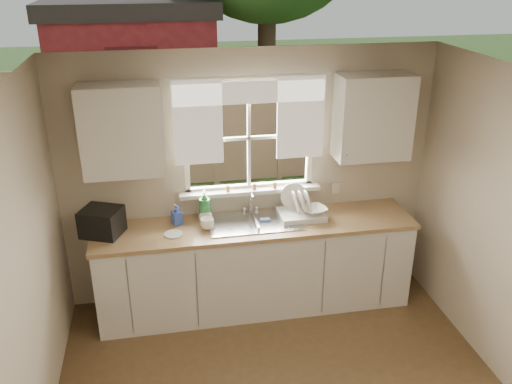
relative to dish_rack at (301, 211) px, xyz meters
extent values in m
cube|color=beige|center=(-0.46, 0.26, -0.40)|extent=(3.60, 0.02, 1.15)
cube|color=beige|center=(-0.46, 0.26, 1.35)|extent=(3.60, 0.02, 0.35)
cube|color=beige|center=(-1.66, 0.26, 0.67)|extent=(1.20, 0.02, 1.00)
cube|color=beige|center=(0.74, 0.26, 0.67)|extent=(1.20, 0.02, 1.00)
cube|color=beige|center=(-2.26, -1.74, 0.27)|extent=(0.02, 4.00, 2.50)
cube|color=silver|center=(-0.46, -1.74, 1.52)|extent=(3.60, 4.00, 0.02)
cube|color=white|center=(-0.46, 0.28, 0.17)|extent=(1.30, 0.06, 0.05)
cube|color=white|center=(-0.46, 0.28, 1.17)|extent=(1.30, 0.06, 0.05)
cube|color=white|center=(-1.06, 0.28, 0.67)|extent=(0.05, 0.06, 1.05)
cube|color=white|center=(0.14, 0.28, 0.67)|extent=(0.05, 0.06, 1.05)
cube|color=white|center=(-0.46, 0.28, 0.67)|extent=(0.03, 0.04, 1.00)
cube|color=white|center=(-0.46, 0.28, 0.67)|extent=(1.20, 0.04, 0.03)
cube|color=white|center=(-0.46, 0.22, 0.15)|extent=(1.38, 0.14, 0.04)
cylinder|color=white|center=(-0.46, 0.20, 1.27)|extent=(1.50, 0.02, 0.02)
cube|color=white|center=(-0.94, 0.21, 0.87)|extent=(0.45, 0.02, 0.80)
cube|color=white|center=(0.02, 0.21, 0.87)|extent=(0.45, 0.02, 0.80)
cube|color=white|center=(-0.46, 0.21, 1.12)|extent=(1.40, 0.02, 0.20)
cube|color=silver|center=(-0.46, -0.06, -0.54)|extent=(3.00, 0.62, 0.87)
cube|color=#A58152|center=(-0.46, -0.06, -0.09)|extent=(3.04, 0.65, 0.04)
cube|color=silver|center=(-1.61, 0.08, 0.87)|extent=(0.70, 0.33, 0.80)
cube|color=silver|center=(0.69, 0.08, 0.87)|extent=(0.70, 0.33, 0.80)
cube|color=beige|center=(0.42, 0.24, 0.10)|extent=(0.08, 0.01, 0.12)
cylinder|color=brown|center=(-0.22, 0.20, 0.20)|extent=(0.04, 0.04, 0.06)
cylinder|color=brown|center=(-0.68, 0.20, 0.20)|extent=(0.04, 0.04, 0.06)
cylinder|color=brown|center=(-0.42, 0.20, 0.20)|extent=(0.04, 0.04, 0.06)
cube|color=#335421|center=(-0.46, 5.26, -1.00)|extent=(20.00, 10.00, 0.02)
cube|color=#977153|center=(-0.46, 3.26, -0.08)|extent=(8.00, 0.10, 1.80)
cube|color=maroon|center=(-1.66, 6.76, 0.12)|extent=(3.00, 3.00, 2.20)
cube|color=black|center=(-1.66, 6.76, 1.37)|extent=(3.20, 3.20, 0.30)
cylinder|color=#423021|center=(0.94, 6.26, 0.62)|extent=(0.36, 0.36, 3.20)
cube|color=#B7B7BC|center=(-0.46, -0.03, -0.15)|extent=(0.84, 0.46, 0.18)
cube|color=#B7B7BC|center=(-0.46, -0.03, -0.06)|extent=(0.88, 0.50, 0.01)
cube|color=#B7B7BC|center=(-0.46, -0.03, -0.09)|extent=(0.02, 0.41, 0.14)
cylinder|color=silver|center=(-0.46, 0.22, 0.04)|extent=(0.03, 0.03, 0.22)
cylinder|color=silver|center=(-0.46, 0.14, 0.15)|extent=(0.02, 0.18, 0.02)
sphere|color=silver|center=(-0.52, 0.22, -0.04)|extent=(0.05, 0.05, 0.05)
sphere|color=silver|center=(-0.40, 0.22, -0.04)|extent=(0.05, 0.05, 0.05)
cube|color=silver|center=(0.00, -0.01, -0.04)|extent=(0.44, 0.34, 0.06)
cylinder|color=white|center=(-0.05, 0.11, 0.11)|extent=(0.26, 0.08, 0.25)
cylinder|color=white|center=(-0.06, -0.01, 0.10)|extent=(0.07, 0.22, 0.22)
cylinder|color=white|center=(0.00, -0.01, 0.10)|extent=(0.07, 0.22, 0.22)
cylinder|color=white|center=(0.06, -0.01, 0.10)|extent=(0.07, 0.22, 0.22)
imported|color=white|center=(0.12, -0.05, 0.02)|extent=(0.28, 0.28, 0.06)
imported|color=#297F3A|center=(-0.92, 0.08, 0.09)|extent=(0.14, 0.14, 0.32)
imported|color=blue|center=(-1.18, 0.07, 0.03)|extent=(0.12, 0.12, 0.19)
imported|color=beige|center=(-0.92, 0.06, 0.02)|extent=(0.15, 0.15, 0.17)
cylinder|color=silver|center=(-1.23, -0.14, -0.06)|extent=(0.17, 0.17, 0.01)
imported|color=white|center=(-0.92, -0.08, -0.01)|extent=(0.16, 0.16, 0.11)
cube|color=black|center=(-1.86, -0.01, 0.06)|extent=(0.43, 0.40, 0.25)
camera|label=1|loc=(-1.29, -4.55, 2.26)|focal=38.00mm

